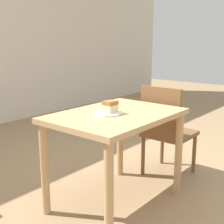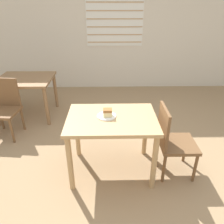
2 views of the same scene
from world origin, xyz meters
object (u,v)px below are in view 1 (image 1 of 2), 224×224
(chair_near_window, at_px, (166,129))
(cake_slice, at_px, (110,106))
(dining_table_near, at_px, (116,128))
(plate, at_px, (108,113))

(chair_near_window, height_order, cake_slice, chair_near_window)
(chair_near_window, bearing_deg, dining_table_near, 86.36)
(chair_near_window, distance_m, cake_slice, 0.81)
(chair_near_window, xyz_separation_m, plate, (-0.75, 0.07, 0.28))
(dining_table_near, relative_size, chair_near_window, 1.14)
(dining_table_near, height_order, chair_near_window, chair_near_window)
(dining_table_near, height_order, cake_slice, cake_slice)
(cake_slice, bearing_deg, dining_table_near, -21.18)
(chair_near_window, xyz_separation_m, cake_slice, (-0.74, 0.06, 0.33))
(chair_near_window, relative_size, plate, 4.06)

